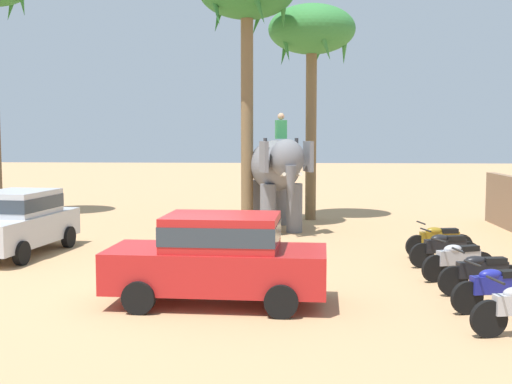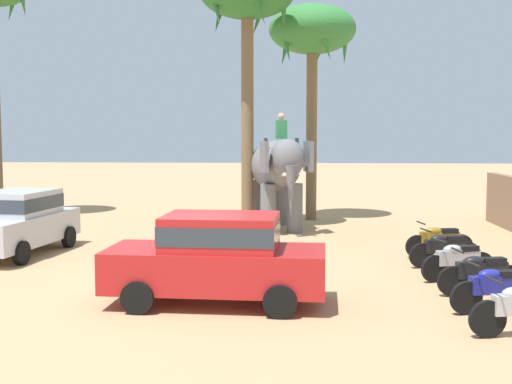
# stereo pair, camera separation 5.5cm
# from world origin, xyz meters

# --- Properties ---
(ground_plane) EXTENTS (120.00, 120.00, 0.00)m
(ground_plane) POSITION_xyz_m (0.00, 0.00, 0.00)
(ground_plane) COLOR tan
(car_sedan_foreground) EXTENTS (4.18, 2.03, 1.70)m
(car_sedan_foreground) POSITION_xyz_m (0.77, -0.38, 0.93)
(car_sedan_foreground) COLOR red
(car_sedan_foreground) RESTS_ON ground
(car_parked_far_side) EXTENTS (2.23, 4.27, 1.70)m
(car_parked_far_side) POSITION_xyz_m (-5.16, 4.37, 0.93)
(car_parked_far_side) COLOR #B7BABF
(car_parked_far_side) RESTS_ON ground
(elephant_with_mahout) EXTENTS (2.44, 4.02, 3.88)m
(elephant_with_mahout) POSITION_xyz_m (1.62, 9.23, 1.99)
(elephant_with_mahout) COLOR slate
(elephant_with_mahout) RESTS_ON ground
(motorcycle_second_in_row) EXTENTS (1.76, 0.69, 0.94)m
(motorcycle_second_in_row) POSITION_xyz_m (5.83, -0.71, 0.46)
(motorcycle_second_in_row) COLOR black
(motorcycle_second_in_row) RESTS_ON ground
(motorcycle_mid_row) EXTENTS (1.79, 0.55, 0.94)m
(motorcycle_mid_row) POSITION_xyz_m (5.92, 0.55, 0.46)
(motorcycle_mid_row) COLOR black
(motorcycle_mid_row) RESTS_ON ground
(motorcycle_fourth_in_row) EXTENTS (1.71, 0.83, 0.94)m
(motorcycle_fourth_in_row) POSITION_xyz_m (5.79, 1.88, 0.46)
(motorcycle_fourth_in_row) COLOR black
(motorcycle_fourth_in_row) RESTS_ON ground
(motorcycle_far_in_row) EXTENTS (1.77, 0.65, 0.94)m
(motorcycle_far_in_row) POSITION_xyz_m (5.83, 3.31, 0.46)
(motorcycle_far_in_row) COLOR black
(motorcycle_far_in_row) RESTS_ON ground
(motorcycle_end_of_row) EXTENTS (1.79, 0.57, 0.94)m
(motorcycle_end_of_row) POSITION_xyz_m (5.97, 4.54, 0.46)
(motorcycle_end_of_row) COLOR black
(motorcycle_end_of_row) RESTS_ON ground
(palm_tree_behind_elephant) EXTENTS (3.20, 3.20, 8.81)m
(palm_tree_behind_elephant) POSITION_xyz_m (0.63, 9.48, 7.62)
(palm_tree_behind_elephant) COLOR brown
(palm_tree_behind_elephant) RESTS_ON ground
(palm_tree_near_hut) EXTENTS (3.20, 3.20, 7.94)m
(palm_tree_near_hut) POSITION_xyz_m (2.84, 11.95, 6.82)
(palm_tree_near_hut) COLOR brown
(palm_tree_near_hut) RESTS_ON ground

